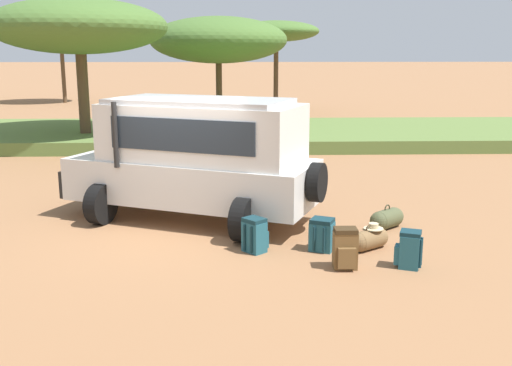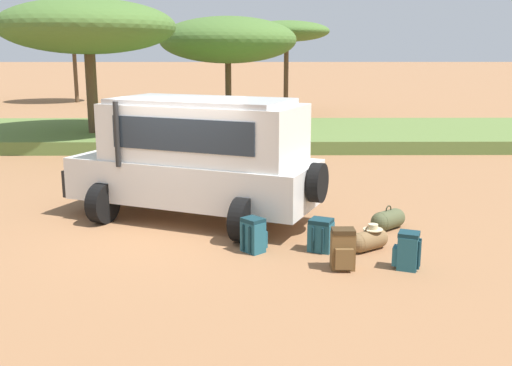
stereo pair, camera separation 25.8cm
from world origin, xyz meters
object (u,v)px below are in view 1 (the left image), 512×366
object	(u,v)px
backpack_beside_front_wheel	(255,235)
duffel_bag_soft_canvas	(387,219)
backpack_cluster_center	(345,249)
safari_vehicle	(196,156)
acacia_tree_right_mid	(218,40)
acacia_tree_centre_back	(79,27)
duffel_bag_low_black_case	(369,239)
acacia_tree_far_right	(276,32)
backpack_outermost	(409,250)
acacia_tree_left_mid	(60,27)
backpack_near_rear_wheel	(322,235)

from	to	relation	value
backpack_beside_front_wheel	duffel_bag_soft_canvas	distance (m)	2.89
duffel_bag_soft_canvas	backpack_cluster_center	bearing A→B (deg)	-119.21
safari_vehicle	duffel_bag_soft_canvas	bearing A→B (deg)	-11.31
safari_vehicle	acacia_tree_right_mid	bearing A→B (deg)	89.98
backpack_cluster_center	acacia_tree_centre_back	size ratio (longest dim) A/B	0.10
backpack_beside_front_wheel	acacia_tree_centre_back	size ratio (longest dim) A/B	0.09
backpack_cluster_center	duffel_bag_low_black_case	xyz separation A→B (m)	(0.58, 0.91, -0.14)
duffel_bag_low_black_case	acacia_tree_centre_back	bearing A→B (deg)	123.04
duffel_bag_soft_canvas	acacia_tree_far_right	xyz separation A→B (m)	(-0.65, 22.56, 4.13)
backpack_outermost	acacia_tree_centre_back	bearing A→B (deg)	122.51
acacia_tree_left_mid	acacia_tree_right_mid	xyz separation A→B (m)	(10.28, -10.85, -0.96)
backpack_beside_front_wheel	acacia_tree_right_mid	bearing A→B (deg)	93.30
safari_vehicle	backpack_outermost	xyz separation A→B (m)	(3.49, -2.87, -1.00)
acacia_tree_centre_back	acacia_tree_right_mid	distance (m)	8.39
backpack_outermost	duffel_bag_soft_canvas	xyz separation A→B (m)	(0.18, 2.13, -0.11)
duffel_bag_low_black_case	acacia_tree_right_mid	world-z (taller)	acacia_tree_right_mid
backpack_cluster_center	duffel_bag_soft_canvas	distance (m)	2.45
safari_vehicle	acacia_tree_left_mid	bearing A→B (deg)	110.36
acacia_tree_left_mid	duffel_bag_low_black_case	bearing A→B (deg)	-65.77
backpack_cluster_center	duffel_bag_soft_canvas	world-z (taller)	backpack_cluster_center
backpack_near_rear_wheel	acacia_tree_left_mid	xyz separation A→B (m)	(-12.52, 29.68, 4.49)
safari_vehicle	acacia_tree_left_mid	xyz separation A→B (m)	(-10.28, 27.69, 3.47)
backpack_beside_front_wheel	acacia_tree_left_mid	distance (m)	32.13
backpack_near_rear_wheel	duffel_bag_low_black_case	world-z (taller)	backpack_near_rear_wheel
safari_vehicle	acacia_tree_far_right	size ratio (longest dim) A/B	1.09
backpack_near_rear_wheel	safari_vehicle	bearing A→B (deg)	138.50
backpack_beside_front_wheel	acacia_tree_far_right	size ratio (longest dim) A/B	0.12
backpack_near_rear_wheel	acacia_tree_right_mid	distance (m)	19.28
acacia_tree_centre_back	acacia_tree_far_right	size ratio (longest dim) A/B	1.35
acacia_tree_left_mid	acacia_tree_right_mid	size ratio (longest dim) A/B	0.88
duffel_bag_soft_canvas	acacia_tree_far_right	distance (m)	22.95
backpack_near_rear_wheel	duffel_bag_soft_canvas	size ratio (longest dim) A/B	0.77
backpack_beside_front_wheel	acacia_tree_centre_back	bearing A→B (deg)	115.67
duffel_bag_low_black_case	duffel_bag_soft_canvas	size ratio (longest dim) A/B	1.01
duffel_bag_soft_canvas	acacia_tree_right_mid	size ratio (longest dim) A/B	0.11
backpack_outermost	duffel_bag_low_black_case	xyz separation A→B (m)	(-0.43, 0.91, -0.11)
backpack_beside_front_wheel	backpack_near_rear_wheel	size ratio (longest dim) A/B	1.06
acacia_tree_left_mid	safari_vehicle	bearing A→B (deg)	-69.64
backpack_beside_front_wheel	duffel_bag_soft_canvas	xyz separation A→B (m)	(2.58, 1.29, -0.10)
safari_vehicle	backpack_beside_front_wheel	size ratio (longest dim) A/B	9.02
backpack_beside_front_wheel	acacia_tree_centre_back	world-z (taller)	acacia_tree_centre_back
backpack_outermost	safari_vehicle	bearing A→B (deg)	140.62
backpack_outermost	acacia_tree_left_mid	bearing A→B (deg)	114.26
backpack_near_rear_wheel	acacia_tree_centre_back	distance (m)	14.21
acacia_tree_left_mid	acacia_tree_far_right	size ratio (longest dim) A/B	1.14
backpack_beside_front_wheel	duffel_bag_low_black_case	size ratio (longest dim) A/B	0.81
acacia_tree_right_mid	acacia_tree_far_right	xyz separation A→B (m)	(3.02, 4.99, 0.52)
backpack_near_rear_wheel	acacia_tree_far_right	distance (m)	24.17
safari_vehicle	backpack_near_rear_wheel	xyz separation A→B (m)	(2.25, -1.99, -1.02)
duffel_bag_low_black_case	safari_vehicle	bearing A→B (deg)	147.45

